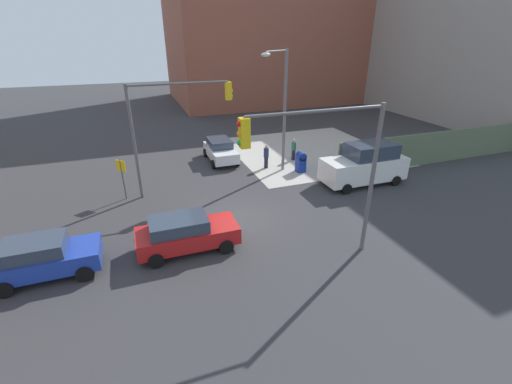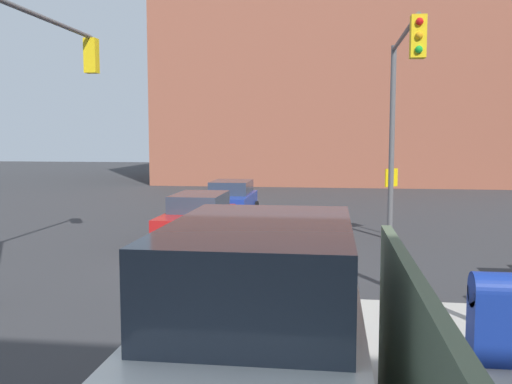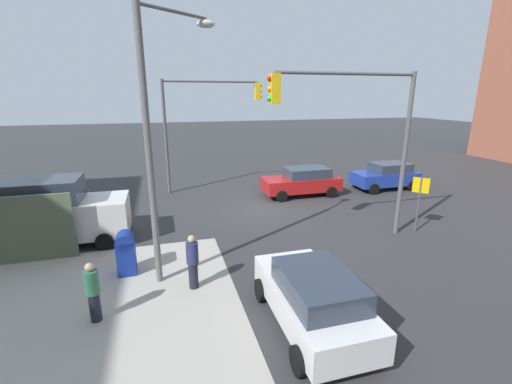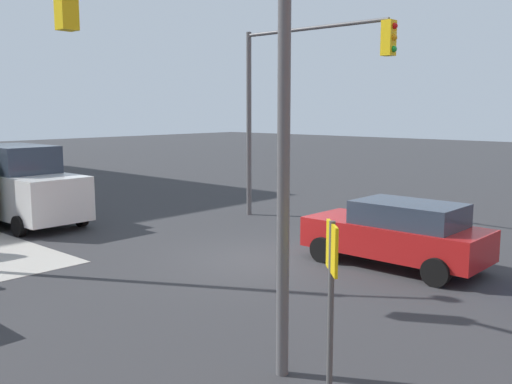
{
  "view_description": "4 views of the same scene",
  "coord_description": "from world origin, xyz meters",
  "px_view_note": "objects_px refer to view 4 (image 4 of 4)",
  "views": [
    {
      "loc": [
        -4.42,
        -15.04,
        8.84
      ],
      "look_at": [
        1.04,
        -0.05,
        1.43
      ],
      "focal_mm": 24.0,
      "sensor_mm": 36.0,
      "label": 1
    },
    {
      "loc": [
        15.16,
        2.53,
        3.5
      ],
      "look_at": [
        0.87,
        0.61,
        2.09
      ],
      "focal_mm": 40.0,
      "sensor_mm": 36.0,
      "label": 2
    },
    {
      "loc": [
        4.9,
        15.88,
        5.66
      ],
      "look_at": [
        0.48,
        0.31,
        1.04
      ],
      "focal_mm": 24.0,
      "sensor_mm": 36.0,
      "label": 3
    },
    {
      "loc": [
        -9.47,
        10.55,
        3.81
      ],
      "look_at": [
        1.45,
        -1.51,
        1.45
      ],
      "focal_mm": 40.0,
      "sensor_mm": 36.0,
      "label": 4
    }
  ],
  "objects_px": {
    "traffic_signal_nw_corner": "(175,56)",
    "van_white_delivery": "(21,186)",
    "hatchback_red": "(398,233)",
    "traffic_signal_se_corner": "(299,84)"
  },
  "relations": [
    {
      "from": "traffic_signal_nw_corner",
      "to": "van_white_delivery",
      "type": "xyz_separation_m",
      "value": [
        11.35,
        -2.7,
        -3.37
      ]
    },
    {
      "from": "traffic_signal_nw_corner",
      "to": "hatchback_red",
      "type": "relative_size",
      "value": 1.47
    },
    {
      "from": "traffic_signal_nw_corner",
      "to": "traffic_signal_se_corner",
      "type": "relative_size",
      "value": 1.0
    },
    {
      "from": "traffic_signal_nw_corner",
      "to": "hatchback_red",
      "type": "distance_m",
      "value": 7.42
    },
    {
      "from": "traffic_signal_se_corner",
      "to": "hatchback_red",
      "type": "distance_m",
      "value": 6.96
    },
    {
      "from": "hatchback_red",
      "to": "van_white_delivery",
      "type": "xyz_separation_m",
      "value": [
        12.03,
        3.63,
        0.44
      ]
    },
    {
      "from": "traffic_signal_se_corner",
      "to": "hatchback_red",
      "type": "height_order",
      "value": "traffic_signal_se_corner"
    },
    {
      "from": "traffic_signal_se_corner",
      "to": "van_white_delivery",
      "type": "xyz_separation_m",
      "value": [
        6.85,
        6.3,
        -3.37
      ]
    },
    {
      "from": "hatchback_red",
      "to": "van_white_delivery",
      "type": "relative_size",
      "value": 0.82
    },
    {
      "from": "hatchback_red",
      "to": "traffic_signal_se_corner",
      "type": "bearing_deg",
      "value": -27.29
    }
  ]
}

